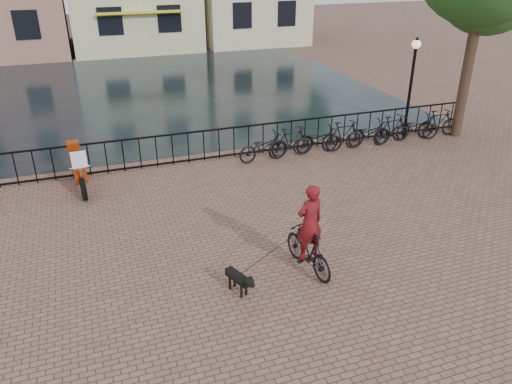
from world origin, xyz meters
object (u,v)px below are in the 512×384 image
object	(u,v)px
cyclist	(309,234)
dog	(238,280)
motorcycle	(78,165)
lamp_post	(412,72)

from	to	relation	value
cyclist	dog	distance (m)	1.75
dog	motorcycle	bearing A→B (deg)	93.61
lamp_post	motorcycle	world-z (taller)	lamp_post
lamp_post	motorcycle	size ratio (longest dim) A/B	1.66
lamp_post	dog	world-z (taller)	lamp_post
lamp_post	motorcycle	distance (m)	11.13
lamp_post	dog	size ratio (longest dim) A/B	4.03
cyclist	dog	size ratio (longest dim) A/B	2.71
lamp_post	motorcycle	bearing A→B (deg)	-177.77
dog	motorcycle	distance (m)	6.63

